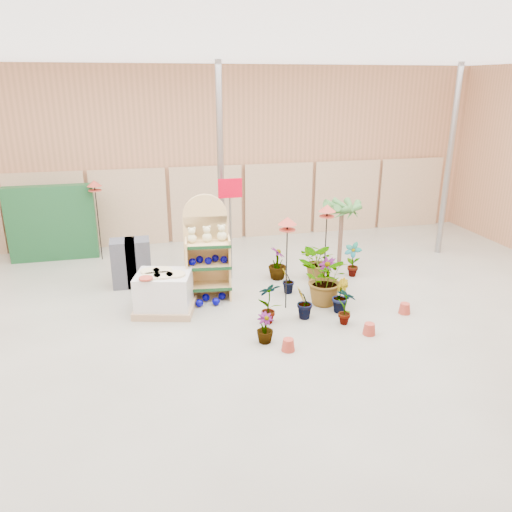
% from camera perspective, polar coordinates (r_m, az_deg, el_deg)
% --- Properties ---
extents(room, '(15.20, 12.10, 4.70)m').
position_cam_1_polar(room, '(8.34, -1.07, 6.43)').
color(room, gray).
rests_on(room, ground).
extents(display_shelf, '(0.92, 0.64, 2.06)m').
position_cam_1_polar(display_shelf, '(9.77, -5.64, 0.51)').
color(display_shelf, tan).
rests_on(display_shelf, ground).
extents(teddy_bears, '(0.76, 0.19, 0.32)m').
position_cam_1_polar(teddy_bears, '(9.57, -5.50, 2.40)').
color(teddy_bears, beige).
rests_on(teddy_bears, display_shelf).
extents(gazing_balls_shelf, '(0.76, 0.26, 0.14)m').
position_cam_1_polar(gazing_balls_shelf, '(9.70, -5.51, -0.45)').
color(gazing_balls_shelf, '#02017A').
rests_on(gazing_balls_shelf, display_shelf).
extents(gazing_balls_floor, '(0.63, 0.39, 0.15)m').
position_cam_1_polar(gazing_balls_floor, '(9.76, -5.18, -4.98)').
color(gazing_balls_floor, '#02017A').
rests_on(gazing_balls_floor, ground).
extents(pallet_stack, '(1.26, 1.13, 0.79)m').
position_cam_1_polar(pallet_stack, '(9.41, -10.46, -4.13)').
color(pallet_stack, tan).
rests_on(pallet_stack, ground).
extents(charcoal_planters, '(0.80, 0.50, 1.00)m').
position_cam_1_polar(charcoal_planters, '(10.73, -14.07, -0.75)').
color(charcoal_planters, '#32333A').
rests_on(charcoal_planters, ground).
extents(trellis_stock, '(2.00, 0.30, 1.80)m').
position_cam_1_polar(trellis_stock, '(12.81, -22.28, 3.49)').
color(trellis_stock, '#154722').
rests_on(trellis_stock, ground).
extents(offer_sign, '(0.50, 0.08, 2.20)m').
position_cam_1_polar(offer_sign, '(10.48, -2.95, 5.46)').
color(offer_sign, gray).
rests_on(offer_sign, ground).
extents(bird_table_front, '(0.34, 0.34, 1.79)m').
position_cam_1_polar(bird_table_front, '(8.99, 3.61, 3.68)').
color(bird_table_front, black).
rests_on(bird_table_front, ground).
extents(bird_table_right, '(0.34, 0.34, 1.80)m').
position_cam_1_polar(bird_table_right, '(9.96, 8.13, 5.11)').
color(bird_table_right, black).
rests_on(bird_table_right, ground).
extents(bird_table_back, '(0.34, 0.34, 1.93)m').
position_cam_1_polar(bird_table_back, '(12.21, -17.97, 7.61)').
color(bird_table_back, black).
rests_on(bird_table_back, ground).
extents(palm, '(0.70, 0.70, 1.65)m').
position_cam_1_polar(palm, '(11.43, 9.82, 5.50)').
color(palm, brown).
rests_on(palm, ground).
extents(potted_plant_0, '(0.46, 0.36, 0.79)m').
position_cam_1_polar(potted_plant_0, '(8.83, 1.48, -5.30)').
color(potted_plant_0, '#3B7334').
rests_on(potted_plant_0, ground).
extents(potted_plant_1, '(0.45, 0.45, 0.64)m').
position_cam_1_polar(potted_plant_1, '(9.04, 5.49, -5.33)').
color(potted_plant_1, '#3B7334').
rests_on(potted_plant_1, ground).
extents(potted_plant_2, '(1.20, 1.13, 1.05)m').
position_cam_1_polar(potted_plant_2, '(9.59, 7.56, -2.60)').
color(potted_plant_2, '#3B7334').
rests_on(potted_plant_2, ground).
extents(potted_plant_3, '(0.56, 0.56, 0.75)m').
position_cam_1_polar(potted_plant_3, '(10.14, 8.07, -2.29)').
color(potted_plant_3, '#3B7334').
rests_on(potted_plant_3, ground).
extents(potted_plant_4, '(0.47, 0.49, 0.77)m').
position_cam_1_polar(potted_plant_4, '(11.15, 10.97, -0.40)').
color(potted_plant_4, '#3B7334').
rests_on(potted_plant_4, ground).
extents(potted_plant_5, '(0.38, 0.38, 0.55)m').
position_cam_1_polar(potted_plant_5, '(10.10, 3.63, -2.85)').
color(potted_plant_5, '#3B7334').
rests_on(potted_plant_5, ground).
extents(potted_plant_6, '(0.98, 0.98, 0.82)m').
position_cam_1_polar(potted_plant_6, '(10.84, 7.19, -0.60)').
color(potted_plant_6, '#3B7334').
rests_on(potted_plant_6, ground).
extents(potted_plant_7, '(0.36, 0.36, 0.51)m').
position_cam_1_polar(potted_plant_7, '(8.25, 1.03, -8.24)').
color(potted_plant_7, '#3B7334').
rests_on(potted_plant_7, ground).
extents(potted_plant_8, '(0.40, 0.44, 0.70)m').
position_cam_1_polar(potted_plant_8, '(8.94, 10.21, -5.65)').
color(potted_plant_8, '#3B7334').
rests_on(potted_plant_8, ground).
extents(potted_plant_9, '(0.39, 0.43, 0.64)m').
position_cam_1_polar(potted_plant_9, '(9.42, 9.56, -4.47)').
color(potted_plant_9, '#3B7334').
rests_on(potted_plant_9, ground).
extents(potted_plant_11, '(0.44, 0.44, 0.71)m').
position_cam_1_polar(potted_plant_11, '(10.82, 2.47, -0.83)').
color(potted_plant_11, '#3B7334').
rests_on(potted_plant_11, ground).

